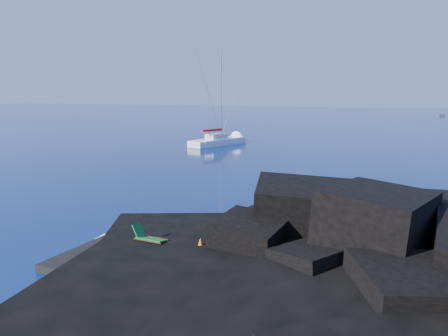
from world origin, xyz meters
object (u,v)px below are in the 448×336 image
(deck_chair, at_px, (151,235))
(sunbather, at_px, (186,253))
(marker_cone, at_px, (200,244))
(sailboat, at_px, (219,145))
(distant_boat_a, at_px, (442,116))

(deck_chair, xyz_separation_m, sunbather, (2.13, -0.64, -0.39))
(marker_cone, bearing_deg, deck_chair, -173.78)
(deck_chair, relative_size, marker_cone, 2.61)
(sailboat, bearing_deg, marker_cone, -48.80)
(marker_cone, distance_m, distant_boat_a, 135.13)
(deck_chair, xyz_separation_m, distant_boat_a, (26.10, 133.31, -0.90))
(deck_chair, distance_m, sunbather, 2.25)
(sailboat, bearing_deg, sunbather, -49.62)
(sailboat, relative_size, distant_boat_a, 3.43)
(deck_chair, height_order, distant_boat_a, deck_chair)
(deck_chair, bearing_deg, sunbather, -10.56)
(sailboat, height_order, deck_chair, sailboat)
(sunbather, xyz_separation_m, distant_boat_a, (23.98, 133.95, -0.51))
(sailboat, relative_size, sunbather, 8.23)
(sailboat, bearing_deg, distant_boat_a, 88.71)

